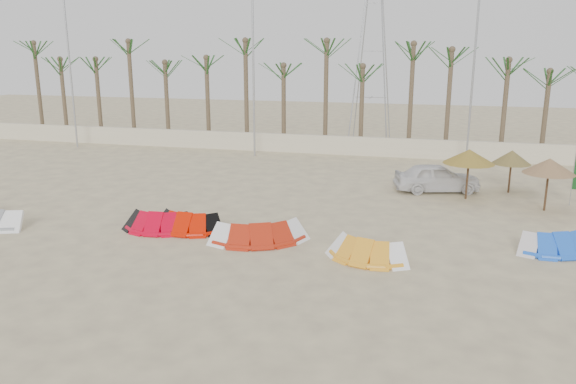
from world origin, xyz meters
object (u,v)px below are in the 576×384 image
(kite_red_right, at_px, (261,229))
(parasol_left, at_px, (469,157))
(car, at_px, (437,178))
(kite_grey, at_px, (0,212))
(kite_orange, at_px, (367,247))
(parasol_right, at_px, (512,157))
(kite_red_left, at_px, (161,220))
(parasol_mid, at_px, (549,166))
(kite_red_mid, at_px, (190,220))
(kite_blue, at_px, (556,240))

(kite_red_right, height_order, parasol_left, parasol_left)
(parasol_left, height_order, car, parasol_left)
(parasol_left, bearing_deg, kite_red_right, -133.92)
(kite_grey, bearing_deg, car, 29.01)
(kite_red_right, bearing_deg, car, 55.23)
(kite_orange, xyz_separation_m, parasol_right, (5.99, 11.16, 1.44))
(kite_red_left, height_order, parasol_mid, parasol_mid)
(kite_red_right, relative_size, parasol_right, 1.85)
(kite_grey, height_order, parasol_right, parasol_right)
(kite_red_mid, height_order, parasol_left, parasol_left)
(kite_red_mid, height_order, kite_red_right, same)
(parasol_right, relative_size, car, 0.51)
(parasol_right, bearing_deg, kite_red_mid, -144.04)
(kite_orange, bearing_deg, parasol_right, 61.77)
(parasol_mid, distance_m, car, 5.57)
(kite_red_left, bearing_deg, kite_red_right, -2.53)
(parasol_right, bearing_deg, parasol_left, -139.73)
(kite_red_right, bearing_deg, kite_grey, -177.12)
(kite_red_left, bearing_deg, parasol_mid, 23.57)
(parasol_left, relative_size, car, 0.57)
(kite_red_mid, relative_size, kite_red_right, 0.74)
(kite_red_mid, bearing_deg, car, 42.70)
(kite_red_right, height_order, parasol_mid, parasol_mid)
(parasol_right, height_order, car, parasol_right)
(kite_red_mid, height_order, parasol_mid, parasol_mid)
(kite_grey, bearing_deg, kite_red_right, 2.88)
(parasol_left, distance_m, car, 2.32)
(parasol_left, bearing_deg, kite_grey, -155.55)
(parasol_right, bearing_deg, kite_blue, -85.67)
(kite_red_left, relative_size, parasol_left, 1.21)
(parasol_left, xyz_separation_m, parasol_right, (2.20, 1.86, -0.28))
(car, bearing_deg, parasol_right, -94.57)
(kite_grey, distance_m, kite_orange, 15.83)
(kite_orange, height_order, kite_blue, same)
(parasol_mid, bearing_deg, parasol_right, 111.33)
(parasol_mid, relative_size, car, 0.56)
(parasol_right, bearing_deg, kite_grey, -153.70)
(kite_orange, bearing_deg, kite_grey, 178.62)
(parasol_right, bearing_deg, kite_red_right, -135.07)
(kite_blue, bearing_deg, kite_red_left, -175.10)
(parasol_right, distance_m, car, 3.86)
(kite_red_left, bearing_deg, parasol_right, 34.38)
(car, bearing_deg, kite_red_mid, 117.30)
(kite_grey, height_order, kite_blue, same)
(kite_red_right, xyz_separation_m, parasol_mid, (11.43, 7.10, 1.67))
(kite_red_right, distance_m, parasol_left, 11.70)
(kite_red_mid, distance_m, parasol_right, 16.66)
(kite_blue, relative_size, car, 0.76)
(kite_red_right, relative_size, parasol_left, 1.65)
(kite_red_right, distance_m, kite_orange, 4.34)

